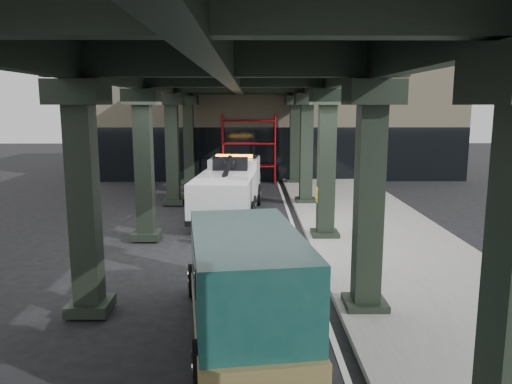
{
  "coord_description": "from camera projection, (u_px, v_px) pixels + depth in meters",
  "views": [
    {
      "loc": [
        0.1,
        -14.31,
        4.5
      ],
      "look_at": [
        0.27,
        1.67,
        1.7
      ],
      "focal_mm": 35.0,
      "sensor_mm": 36.0,
      "label": 1
    }
  ],
  "objects": [
    {
      "name": "towed_van",
      "position": [
        245.0,
        279.0,
        9.68
      ],
      "size": [
        2.75,
        5.56,
        2.17
      ],
      "rotation": [
        0.0,
        0.0,
        0.14
      ],
      "color": "#12413D",
      "rests_on": "ground"
    },
    {
      "name": "scaffolding",
      "position": [
        249.0,
        147.0,
        28.93
      ],
      "size": [
        3.08,
        0.88,
        4.0
      ],
      "color": "#B80E15",
      "rests_on": "ground"
    },
    {
      "name": "building",
      "position": [
        278.0,
        112.0,
        33.9
      ],
      "size": [
        22.0,
        10.0,
        8.0
      ],
      "primitive_type": "cube",
      "color": "#C6B793",
      "rests_on": "ground"
    },
    {
      "name": "tow_truck",
      "position": [
        230.0,
        186.0,
        20.49
      ],
      "size": [
        2.74,
        7.68,
        2.47
      ],
      "rotation": [
        0.0,
        0.0,
        -0.09
      ],
      "color": "black",
      "rests_on": "ground"
    },
    {
      "name": "sidewalk",
      "position": [
        381.0,
        237.0,
        16.88
      ],
      "size": [
        5.0,
        40.0,
        0.15
      ],
      "primitive_type": "cube",
      "color": "gray",
      "rests_on": "ground"
    },
    {
      "name": "ground",
      "position": [
        247.0,
        258.0,
        14.87
      ],
      "size": [
        90.0,
        90.0,
        0.0
      ],
      "primitive_type": "plane",
      "color": "black",
      "rests_on": "ground"
    },
    {
      "name": "viaduct",
      "position": [
        235.0,
        74.0,
        15.9
      ],
      "size": [
        7.4,
        32.0,
        6.4
      ],
      "color": "black",
      "rests_on": "ground"
    },
    {
      "name": "lane_stripe",
      "position": [
        298.0,
        240.0,
        16.86
      ],
      "size": [
        0.12,
        38.0,
        0.01
      ],
      "primitive_type": "cube",
      "color": "silver",
      "rests_on": "ground"
    }
  ]
}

